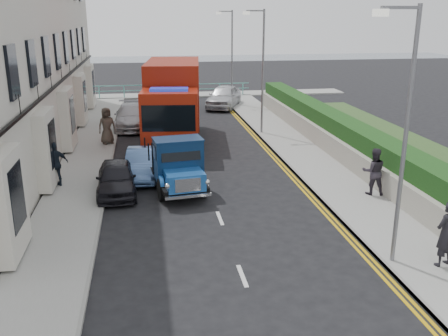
# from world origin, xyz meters

# --- Properties ---
(ground) EXTENTS (120.00, 120.00, 0.00)m
(ground) POSITION_xyz_m (0.00, 0.00, 0.00)
(ground) COLOR black
(ground) RESTS_ON ground
(pavement_west) EXTENTS (2.40, 38.00, 0.12)m
(pavement_west) POSITION_xyz_m (-5.20, 9.00, 0.06)
(pavement_west) COLOR gray
(pavement_west) RESTS_ON ground
(pavement_east) EXTENTS (2.60, 38.00, 0.12)m
(pavement_east) POSITION_xyz_m (5.30, 9.00, 0.06)
(pavement_east) COLOR gray
(pavement_east) RESTS_ON ground
(promenade) EXTENTS (30.00, 2.50, 0.12)m
(promenade) POSITION_xyz_m (0.00, 29.00, 0.06)
(promenade) COLOR gray
(promenade) RESTS_ON ground
(sea_plane) EXTENTS (120.00, 120.00, 0.00)m
(sea_plane) POSITION_xyz_m (0.00, 60.00, 0.00)
(sea_plane) COLOR #4F5C6B
(sea_plane) RESTS_ON ground
(garden_east) EXTENTS (1.45, 28.00, 1.75)m
(garden_east) POSITION_xyz_m (7.21, 9.00, 0.90)
(garden_east) COLOR #B2AD9E
(garden_east) RESTS_ON ground
(seafront_railing) EXTENTS (13.00, 0.08, 1.11)m
(seafront_railing) POSITION_xyz_m (0.00, 28.20, 0.58)
(seafront_railing) COLOR #59B2A5
(seafront_railing) RESTS_ON ground
(lamp_near) EXTENTS (1.23, 0.18, 7.00)m
(lamp_near) POSITION_xyz_m (4.18, -2.00, 4.00)
(lamp_near) COLOR slate
(lamp_near) RESTS_ON ground
(lamp_mid) EXTENTS (1.23, 0.18, 7.00)m
(lamp_mid) POSITION_xyz_m (4.18, 14.00, 4.00)
(lamp_mid) COLOR slate
(lamp_mid) RESTS_ON ground
(lamp_far) EXTENTS (1.23, 0.18, 7.00)m
(lamp_far) POSITION_xyz_m (4.18, 24.00, 4.00)
(lamp_far) COLOR slate
(lamp_far) RESTS_ON ground
(bedford_lorry) EXTENTS (2.37, 4.78, 2.18)m
(bedford_lorry) POSITION_xyz_m (-1.22, 4.90, 1.00)
(bedford_lorry) COLOR black
(bedford_lorry) RESTS_ON ground
(red_lorry) EXTENTS (3.64, 8.41, 4.27)m
(red_lorry) POSITION_xyz_m (-0.84, 13.28, 2.27)
(red_lorry) COLOR black
(red_lorry) RESTS_ON ground
(parked_car_front) EXTENTS (1.62, 3.76, 1.27)m
(parked_car_front) POSITION_xyz_m (-3.60, 5.12, 0.63)
(parked_car_front) COLOR black
(parked_car_front) RESTS_ON ground
(parked_car_mid) EXTENTS (1.61, 3.81, 1.22)m
(parked_car_mid) POSITION_xyz_m (-2.60, 7.00, 0.61)
(parked_car_mid) COLOR #5D85C8
(parked_car_mid) RESTS_ON ground
(parked_car_rear) EXTENTS (2.06, 4.91, 1.42)m
(parked_car_rear) POSITION_xyz_m (-3.22, 16.97, 0.71)
(parked_car_rear) COLOR #B4B3B8
(parked_car_rear) RESTS_ON ground
(seafront_car_left) EXTENTS (3.82, 5.63, 1.43)m
(seafront_car_left) POSITION_xyz_m (-0.60, 21.98, 0.72)
(seafront_car_left) COLOR black
(seafront_car_left) RESTS_ON ground
(seafront_car_right) EXTENTS (3.67, 5.23, 1.65)m
(seafront_car_right) POSITION_xyz_m (3.50, 22.93, 0.83)
(seafront_car_right) COLOR silver
(seafront_car_right) RESTS_ON ground
(pedestrian_east_near) EXTENTS (0.80, 0.65, 1.87)m
(pedestrian_east_near) POSITION_xyz_m (5.52, -2.48, 1.06)
(pedestrian_east_near) COLOR black
(pedestrian_east_near) RESTS_ON pavement_east
(pedestrian_east_far) EXTENTS (1.01, 0.86, 1.81)m
(pedestrian_east_far) POSITION_xyz_m (6.10, 3.18, 1.03)
(pedestrian_east_far) COLOR #312B35
(pedestrian_east_far) RESTS_ON pavement_east
(pedestrian_west_near) EXTENTS (1.14, 0.95, 1.82)m
(pedestrian_west_near) POSITION_xyz_m (-6.00, 6.06, 1.03)
(pedestrian_west_near) COLOR black
(pedestrian_west_near) RESTS_ON pavement_west
(pedestrian_west_far) EXTENTS (1.11, 0.93, 1.94)m
(pedestrian_west_far) POSITION_xyz_m (-4.40, 12.71, 1.09)
(pedestrian_west_far) COLOR #483D34
(pedestrian_west_far) RESTS_ON pavement_west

